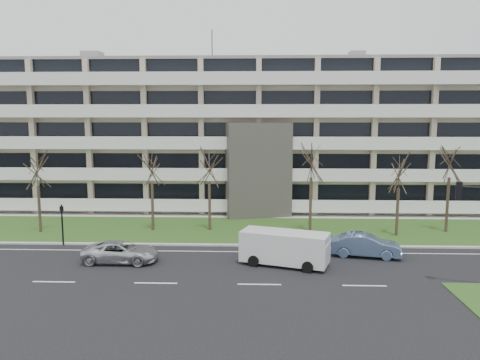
{
  "coord_description": "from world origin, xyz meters",
  "views": [
    {
      "loc": [
        -0.21,
        -25.82,
        9.59
      ],
      "look_at": [
        -1.46,
        10.0,
        4.7
      ],
      "focal_mm": 35.0,
      "sensor_mm": 36.0,
      "label": 1
    }
  ],
  "objects_px": {
    "blue_sedan": "(365,245)",
    "white_van": "(286,245)",
    "silver_pickup": "(121,252)",
    "pedestrian_signal": "(62,219)"
  },
  "relations": [
    {
      "from": "silver_pickup",
      "to": "white_van",
      "type": "relative_size",
      "value": 0.83
    },
    {
      "from": "blue_sedan",
      "to": "white_van",
      "type": "relative_size",
      "value": 0.8
    },
    {
      "from": "blue_sedan",
      "to": "white_van",
      "type": "xyz_separation_m",
      "value": [
        -5.6,
        -2.06,
        0.51
      ]
    },
    {
      "from": "silver_pickup",
      "to": "white_van",
      "type": "xyz_separation_m",
      "value": [
        10.87,
        -0.23,
        0.62
      ]
    },
    {
      "from": "white_van",
      "to": "pedestrian_signal",
      "type": "height_order",
      "value": "pedestrian_signal"
    },
    {
      "from": "white_van",
      "to": "pedestrian_signal",
      "type": "relative_size",
      "value": 1.93
    },
    {
      "from": "silver_pickup",
      "to": "white_van",
      "type": "bearing_deg",
      "value": -90.02
    },
    {
      "from": "blue_sedan",
      "to": "pedestrian_signal",
      "type": "xyz_separation_m",
      "value": [
        -21.98,
        2.07,
        1.18
      ]
    },
    {
      "from": "white_van",
      "to": "pedestrian_signal",
      "type": "xyz_separation_m",
      "value": [
        -16.38,
        4.12,
        0.66
      ]
    },
    {
      "from": "silver_pickup",
      "to": "blue_sedan",
      "type": "distance_m",
      "value": 16.57
    }
  ]
}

